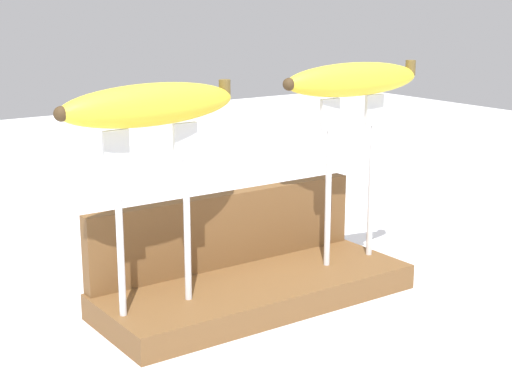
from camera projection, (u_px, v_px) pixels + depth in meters
The scene contains 9 objects.
ground_plane at pixel (256, 303), 0.89m from camera, with size 3.00×3.00×0.00m, color silver.
wooden_board at pixel (256, 291), 0.89m from camera, with size 0.36×0.14×0.03m, color brown.
board_backstop at pixel (226, 229), 0.92m from camera, with size 0.35×0.02×0.09m, color brown.
fork_stand_left at pixel (153, 201), 0.78m from camera, with size 0.10×0.01×0.19m.
fork_stand_right at pixel (351, 164), 0.92m from camera, with size 0.09×0.01×0.20m.
banana_raised_left at pixel (150, 105), 0.75m from camera, with size 0.20×0.06×0.04m.
banana_raised_right at pixel (353, 79), 0.89m from camera, with size 0.19×0.04×0.04m.
fork_fallen_near at pixel (430, 205), 1.29m from camera, with size 0.04×0.16×0.01m.
wire_coil at pixel (264, 207), 1.28m from camera, with size 0.11×0.11×0.00m, color #1E2DA5.
Camera 1 is at (-0.48, -0.68, 0.34)m, focal length 55.56 mm.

